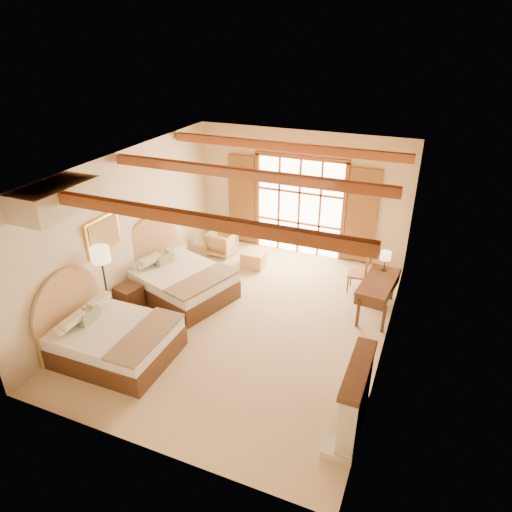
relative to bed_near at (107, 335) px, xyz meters
The scene contains 19 objects.
floor 2.75m from the bed_near, 46.44° to the left, with size 7.00×7.00×0.00m, color #CDB488.
wall_back 5.90m from the bed_near, 71.09° to the left, with size 5.50×5.50×0.00m, color beige.
wall_left 2.46m from the bed_near, 113.94° to the left, with size 7.00×7.00×0.00m, color beige.
wall_right 5.17m from the bed_near, 23.09° to the left, with size 7.00×7.00×0.00m, color beige.
ceiling 3.89m from the bed_near, 46.44° to the left, with size 7.00×7.00×0.00m, color #A96230.
ceiling_beams 3.81m from the bed_near, 46.44° to the left, with size 5.39×4.60×0.18m, color brown, non-canonical shape.
french_doors 5.79m from the bed_near, 70.89° to the left, with size 3.95×0.08×2.60m.
fireplace 4.47m from the bed_near, ahead, with size 0.46×1.40×1.16m.
painting 1.99m from the bed_near, 124.16° to the left, with size 0.06×0.95×0.75m.
canopy_valance 2.59m from the bed_near, behind, with size 0.70×1.40×0.45m, color beige.
bed_near is the anchor object (origin of this frame).
bed_far 2.27m from the bed_near, 89.21° to the left, with size 2.58×2.17×1.40m.
nightstand 1.48m from the bed_near, 111.79° to the left, with size 0.46×0.46×0.55m, color #4A2D17.
floor_lamp 1.46m from the bed_near, 126.81° to the left, with size 0.36×0.36×1.68m.
armchair 4.51m from the bed_near, 89.19° to the left, with size 0.67×0.69×0.62m, color #AF884D.
ottoman 4.36m from the bed_near, 75.01° to the left, with size 0.54×0.54×0.39m, color tan.
desk 5.39m from the bed_near, 37.26° to the left, with size 0.75×1.46×0.76m.
desk_chair 5.49m from the bed_near, 46.78° to the left, with size 0.44×0.44×0.94m.
desk_lamp 5.76m from the bed_near, 41.02° to the left, with size 0.22×0.22×0.44m.
Camera 1 is at (3.19, -7.14, 5.40)m, focal length 32.00 mm.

